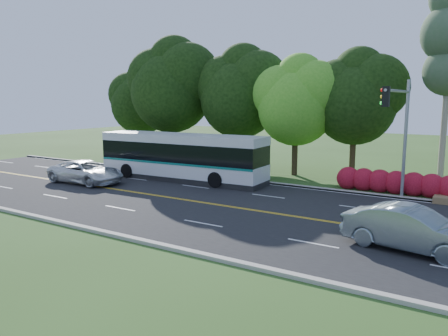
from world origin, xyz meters
The scene contains 12 objects.
ground centered at (0.00, 0.00, 0.00)m, with size 120.00×120.00×0.00m, color #2C4C19.
road centered at (0.00, 0.00, 0.01)m, with size 60.00×14.00×0.02m, color black.
curb_north centered at (0.00, 7.15, 0.07)m, with size 60.00×0.30×0.15m, color #A5A195.
curb_south centered at (0.00, -7.15, 0.07)m, with size 60.00×0.30×0.15m, color #A5A195.
grass_verge centered at (0.00, 9.00, 0.05)m, with size 60.00×4.00×0.10m, color #2C4C19.
lane_markings centered at (-0.09, 0.00, 0.02)m, with size 57.60×13.82×0.00m.
tree_row centered at (-5.15, 12.13, 6.73)m, with size 44.70×9.10×13.84m.
bougainvillea_hedge centered at (7.18, 8.15, 0.72)m, with size 9.50×2.25×1.50m.
traffic_signal centered at (6.49, 5.40, 4.67)m, with size 0.42×6.10×7.00m.
transit_bus centered at (-8.34, 5.05, 1.69)m, with size 12.97×3.42×3.36m.
sedan centered at (8.56, -2.29, 0.88)m, with size 1.82×5.22×1.72m, color slate.
suv centered at (-13.34, 0.50, 0.81)m, with size 2.62×5.68×1.58m, color silver.
Camera 1 is at (11.07, -20.03, 5.87)m, focal length 35.00 mm.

